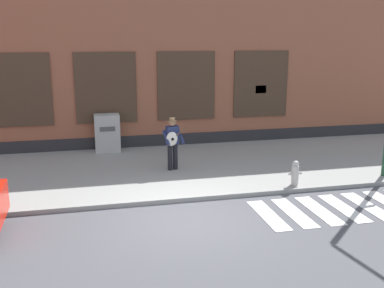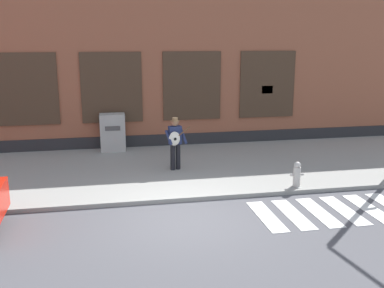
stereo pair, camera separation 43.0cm
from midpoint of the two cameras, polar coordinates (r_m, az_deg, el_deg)
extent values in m
plane|color=#4C4C51|center=(10.66, -1.73, -9.58)|extent=(160.00, 160.00, 0.00)
cube|color=gray|center=(14.36, -4.90, -3.20)|extent=(28.00, 5.79, 0.12)
cube|color=#99563D|center=(18.63, -7.32, 10.80)|extent=(28.00, 4.00, 6.64)
cube|color=#28282B|center=(17.06, -6.31, 0.23)|extent=(28.00, 0.04, 0.55)
cube|color=#473323|center=(16.78, -21.85, 6.36)|extent=(2.19, 0.06, 2.54)
cube|color=black|center=(16.77, -21.85, 6.35)|extent=(2.07, 0.03, 2.42)
cube|color=#473323|center=(16.59, -11.62, 6.98)|extent=(2.19, 0.06, 2.54)
cube|color=black|center=(16.58, -11.62, 6.97)|extent=(2.07, 0.03, 2.42)
cube|color=#473323|center=(16.93, -1.46, 7.37)|extent=(2.19, 0.06, 2.54)
cube|color=black|center=(16.92, -1.45, 7.37)|extent=(2.07, 0.03, 2.42)
cube|color=#473323|center=(17.76, 8.04, 7.54)|extent=(2.19, 0.06, 2.54)
cube|color=black|center=(17.75, 8.05, 7.53)|extent=(2.07, 0.03, 2.42)
cube|color=yellow|center=(17.77, 8.04, 6.89)|extent=(0.44, 0.02, 0.30)
cube|color=silver|center=(11.01, 8.54, -8.93)|extent=(0.42, 1.90, 0.01)
cube|color=silver|center=(11.26, 11.75, -8.54)|extent=(0.42, 1.90, 0.01)
cube|color=silver|center=(11.54, 14.80, -8.15)|extent=(0.42, 1.90, 0.01)
cube|color=silver|center=(11.86, 17.70, -7.76)|extent=(0.42, 1.90, 0.01)
cube|color=silver|center=(12.20, 20.43, -7.37)|extent=(0.42, 1.90, 0.01)
cube|color=silver|center=(10.98, -23.79, -5.95)|extent=(0.06, 0.24, 0.12)
cylinder|color=black|center=(14.01, -3.02, -1.60)|extent=(0.15, 0.15, 0.82)
cylinder|color=black|center=(13.94, -3.69, -1.70)|extent=(0.15, 0.15, 0.82)
cube|color=navy|center=(13.82, -3.41, 1.12)|extent=(0.41, 0.28, 0.56)
sphere|color=#9E7051|center=(13.74, -3.43, 2.71)|extent=(0.22, 0.22, 0.22)
cylinder|color=olive|center=(13.73, -3.43, 2.96)|extent=(0.28, 0.28, 0.02)
cylinder|color=olive|center=(13.72, -3.44, 3.17)|extent=(0.18, 0.18, 0.09)
cylinder|color=navy|center=(13.82, -2.33, 0.96)|extent=(0.18, 0.52, 0.39)
cylinder|color=navy|center=(13.66, -4.21, 0.79)|extent=(0.18, 0.52, 0.39)
ellipsoid|color=silver|center=(13.64, -3.47, 0.66)|extent=(0.38, 0.18, 0.44)
cylinder|color=black|center=(13.59, -3.38, 0.60)|extent=(0.09, 0.03, 0.09)
cylinder|color=brown|center=(13.67, -2.42, 1.47)|extent=(0.47, 0.12, 0.34)
cube|color=#ADADA8|center=(16.42, -11.44, 1.37)|extent=(0.89, 0.56, 1.35)
cube|color=#4C4C4C|center=(16.10, -11.44, 1.86)|extent=(0.53, 0.02, 0.16)
cylinder|color=#B2ADA8|center=(12.86, 12.01, -3.92)|extent=(0.20, 0.20, 0.55)
sphere|color=#B2ADA8|center=(12.76, 12.08, -2.48)|extent=(0.18, 0.18, 0.18)
cylinder|color=#B2ADA8|center=(12.78, 11.45, -3.74)|extent=(0.10, 0.07, 0.07)
cylinder|color=#B2ADA8|center=(12.90, 12.59, -3.64)|extent=(0.10, 0.07, 0.07)
camera|label=1|loc=(0.21, -91.06, -0.26)|focal=42.00mm
camera|label=2|loc=(0.21, 88.94, 0.26)|focal=42.00mm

